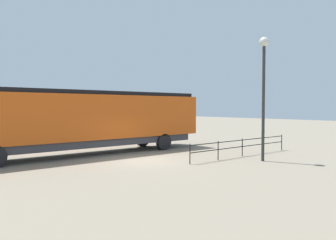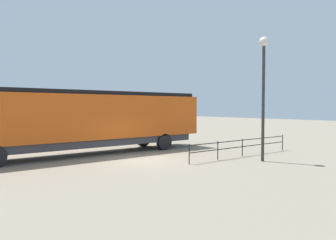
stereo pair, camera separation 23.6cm
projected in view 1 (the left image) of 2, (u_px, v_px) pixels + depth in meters
name	position (u px, v px, depth m)	size (l,w,h in m)	color
ground_plane	(145.00, 160.00, 17.41)	(120.00, 120.00, 0.00)	gray
locomotive	(93.00, 119.00, 19.69)	(2.83, 16.05, 3.88)	#D15114
lamp_post	(264.00, 76.00, 17.04)	(0.51, 0.51, 6.62)	#2D2D2D
platform_fence	(242.00, 145.00, 18.92)	(0.05, 8.53, 1.04)	black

